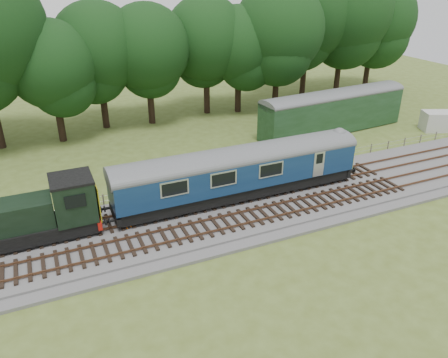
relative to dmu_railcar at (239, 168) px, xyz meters
name	(u,v)px	position (x,y,z in m)	size (l,w,h in m)	color
ground	(178,225)	(-5.14, -1.40, -2.61)	(120.00, 120.00, 0.00)	#4C5C21
ballast	(177,223)	(-5.14, -1.40, -2.43)	(70.00, 7.00, 0.35)	#4C4C4F
track_north	(171,210)	(-5.14, 0.00, -2.19)	(67.20, 2.40, 0.21)	black
track_south	(185,232)	(-5.14, -3.00, -2.19)	(67.20, 2.40, 0.21)	black
fence	(158,196)	(-5.14, 3.10, -2.61)	(64.00, 0.12, 1.00)	#6B6054
tree_line	(113,126)	(-5.14, 20.60, -2.61)	(70.00, 8.00, 18.00)	black
dmu_railcar	(239,168)	(0.00, 0.00, 0.00)	(18.05, 2.86, 3.88)	black
shunter_loco	(28,217)	(-13.93, 0.00, -0.63)	(8.91, 2.60, 3.38)	black
worker	(128,217)	(-8.24, -0.95, -1.45)	(0.59, 0.39, 1.62)	orange
parked_coach	(333,109)	(15.33, 9.67, -0.23)	(16.74, 4.27, 4.23)	#183618
shed	(350,106)	(19.47, 12.09, -1.10)	(3.75, 3.75, 2.97)	#183618
caravan	(442,121)	(26.07, 5.30, -1.62)	(4.04, 1.98, 1.98)	#B8B8B3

